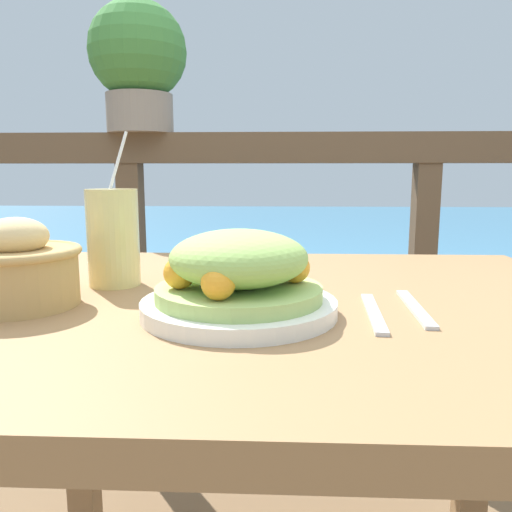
% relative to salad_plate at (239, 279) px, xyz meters
% --- Properties ---
extents(patio_table, '(1.02, 0.80, 0.73)m').
position_rel_salad_plate_xyz_m(patio_table, '(0.04, 0.09, -0.15)').
color(patio_table, '#997047').
rests_on(patio_table, ground_plane).
extents(railing_fence, '(2.80, 0.08, 1.03)m').
position_rel_salad_plate_xyz_m(railing_fence, '(0.04, 0.93, -0.04)').
color(railing_fence, brown).
rests_on(railing_fence, ground_plane).
extents(sea_backdrop, '(12.00, 4.00, 0.50)m').
position_rel_salad_plate_xyz_m(sea_backdrop, '(0.04, 3.43, -0.52)').
color(sea_backdrop, teal).
rests_on(sea_backdrop, ground_plane).
extents(salad_plate, '(0.25, 0.25, 0.11)m').
position_rel_salad_plate_xyz_m(salad_plate, '(0.00, 0.00, 0.00)').
color(salad_plate, white).
rests_on(salad_plate, patio_table).
extents(drink_glass, '(0.08, 0.08, 0.25)m').
position_rel_salad_plate_xyz_m(drink_glass, '(-0.21, 0.16, 0.03)').
color(drink_glass, '#DBCC7F').
rests_on(drink_glass, patio_table).
extents(bread_basket, '(0.17, 0.17, 0.12)m').
position_rel_salad_plate_xyz_m(bread_basket, '(-0.30, 0.03, 0.00)').
color(bread_basket, tan).
rests_on(bread_basket, patio_table).
extents(potted_plant, '(0.29, 0.29, 0.38)m').
position_rel_salad_plate_xyz_m(potted_plant, '(-0.37, 0.93, 0.46)').
color(potted_plant, gray).
rests_on(potted_plant, railing_fence).
extents(fork, '(0.03, 0.18, 0.00)m').
position_rel_salad_plate_xyz_m(fork, '(0.17, 0.01, -0.04)').
color(fork, silver).
rests_on(fork, patio_table).
extents(knife, '(0.02, 0.18, 0.00)m').
position_rel_salad_plate_xyz_m(knife, '(0.23, 0.03, -0.04)').
color(knife, silver).
rests_on(knife, patio_table).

